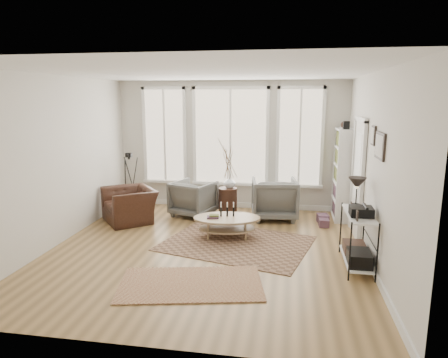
% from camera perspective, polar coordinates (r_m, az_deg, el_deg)
% --- Properties ---
extents(room, '(5.50, 5.54, 2.90)m').
position_cam_1_polar(room, '(6.49, -2.39, 1.88)').
color(room, '#9E7947').
rests_on(room, ground).
extents(bay_window, '(4.14, 0.12, 2.24)m').
position_cam_1_polar(bay_window, '(9.09, 0.93, 5.79)').
color(bay_window, '#D2B88C').
rests_on(bay_window, ground).
extents(door, '(0.09, 1.06, 2.22)m').
position_cam_1_polar(door, '(7.61, 18.59, 0.40)').
color(door, silver).
rests_on(door, ground).
extents(bookcase, '(0.31, 0.85, 2.06)m').
position_cam_1_polar(bookcase, '(8.67, 16.55, 0.69)').
color(bookcase, white).
rests_on(bookcase, ground).
extents(low_shelf, '(0.38, 1.08, 1.30)m').
position_cam_1_polar(low_shelf, '(6.35, 18.56, -7.44)').
color(low_shelf, white).
rests_on(low_shelf, ground).
extents(wall_art, '(0.04, 0.88, 0.44)m').
position_cam_1_polar(wall_art, '(6.13, 21.16, 4.82)').
color(wall_art, black).
rests_on(wall_art, ground).
extents(rug_main, '(2.83, 2.39, 0.01)m').
position_cam_1_polar(rug_main, '(7.10, 1.79, -9.16)').
color(rug_main, brown).
rests_on(rug_main, ground).
extents(rug_runner, '(2.11, 1.44, 0.01)m').
position_cam_1_polar(rug_runner, '(5.67, -4.76, -14.66)').
color(rug_runner, brown).
rests_on(rug_runner, ground).
extents(coffee_table, '(1.31, 0.95, 0.56)m').
position_cam_1_polar(coffee_table, '(7.31, 0.35, -6.10)').
color(coffee_table, '#A0865F').
rests_on(coffee_table, ground).
extents(armchair_left, '(1.05, 1.06, 0.76)m').
position_cam_1_polar(armchair_left, '(8.67, -4.39, -2.75)').
color(armchair_left, '#60615C').
rests_on(armchair_left, ground).
extents(armchair_right, '(1.03, 1.06, 0.86)m').
position_cam_1_polar(armchair_right, '(8.49, 7.18, -2.78)').
color(armchair_right, '#60615C').
rests_on(armchair_right, ground).
extents(side_table, '(0.40, 0.40, 1.68)m').
position_cam_1_polar(side_table, '(8.57, 0.56, 0.06)').
color(side_table, '#381F16').
rests_on(side_table, ground).
extents(vase, '(0.28, 0.28, 0.26)m').
position_cam_1_polar(vase, '(8.62, 0.81, -0.42)').
color(vase, silver).
rests_on(vase, side_table).
extents(accent_chair, '(1.40, 1.38, 0.69)m').
position_cam_1_polar(accent_chair, '(8.48, -13.32, -3.63)').
color(accent_chair, '#381F16').
rests_on(accent_chair, ground).
extents(tripod_camera, '(0.47, 0.47, 1.33)m').
position_cam_1_polar(tripod_camera, '(9.13, -13.26, -0.82)').
color(tripod_camera, black).
rests_on(tripod_camera, ground).
extents(book_stack_near, '(0.25, 0.30, 0.17)m').
position_cam_1_polar(book_stack_near, '(8.45, 13.93, -5.52)').
color(book_stack_near, maroon).
rests_on(book_stack_near, ground).
extents(book_stack_far, '(0.20, 0.25, 0.16)m').
position_cam_1_polar(book_stack_far, '(8.22, 14.06, -6.08)').
color(book_stack_far, maroon).
rests_on(book_stack_far, ground).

